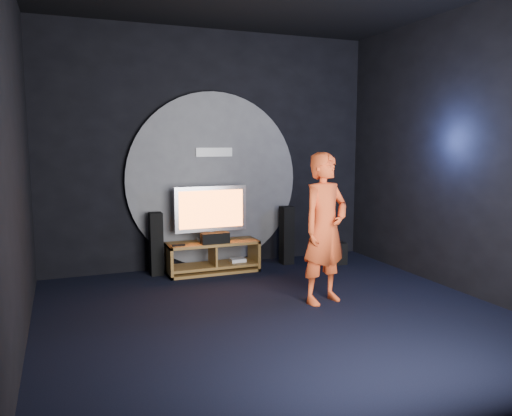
{
  "coord_description": "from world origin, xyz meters",
  "views": [
    {
      "loc": [
        -2.12,
        -4.72,
        1.89
      ],
      "look_at": [
        0.14,
        1.05,
        1.05
      ],
      "focal_mm": 35.0,
      "sensor_mm": 36.0,
      "label": 1
    }
  ],
  "objects_px": {
    "subwoofer": "(334,253)",
    "player": "(325,228)",
    "tower_speaker_left": "(156,244)",
    "tower_speaker_right": "(287,235)",
    "tv": "(211,211)",
    "media_console": "(213,259)"
  },
  "relations": [
    {
      "from": "subwoofer",
      "to": "player",
      "type": "bearing_deg",
      "value": -123.86
    },
    {
      "from": "tower_speaker_left",
      "to": "tower_speaker_right",
      "type": "relative_size",
      "value": 1.0
    },
    {
      "from": "tv",
      "to": "player",
      "type": "height_order",
      "value": "player"
    },
    {
      "from": "media_console",
      "to": "subwoofer",
      "type": "bearing_deg",
      "value": -5.73
    },
    {
      "from": "media_console",
      "to": "tower_speaker_right",
      "type": "xyz_separation_m",
      "value": [
        1.2,
        0.08,
        0.25
      ]
    },
    {
      "from": "tower_speaker_left",
      "to": "tower_speaker_right",
      "type": "height_order",
      "value": "same"
    },
    {
      "from": "media_console",
      "to": "tv",
      "type": "relative_size",
      "value": 1.24
    },
    {
      "from": "media_console",
      "to": "tower_speaker_left",
      "type": "relative_size",
      "value": 1.48
    },
    {
      "from": "tower_speaker_right",
      "to": "tv",
      "type": "bearing_deg",
      "value": -179.32
    },
    {
      "from": "media_console",
      "to": "player",
      "type": "height_order",
      "value": "player"
    },
    {
      "from": "media_console",
      "to": "tower_speaker_right",
      "type": "relative_size",
      "value": 1.48
    },
    {
      "from": "tv",
      "to": "tower_speaker_right",
      "type": "distance_m",
      "value": 1.29
    },
    {
      "from": "tower_speaker_right",
      "to": "player",
      "type": "relative_size",
      "value": 0.51
    },
    {
      "from": "tower_speaker_right",
      "to": "player",
      "type": "bearing_deg",
      "value": -101.3
    },
    {
      "from": "media_console",
      "to": "subwoofer",
      "type": "distance_m",
      "value": 1.9
    },
    {
      "from": "player",
      "to": "subwoofer",
      "type": "bearing_deg",
      "value": 40.11
    },
    {
      "from": "media_console",
      "to": "tv",
      "type": "height_order",
      "value": "tv"
    },
    {
      "from": "tower_speaker_right",
      "to": "player",
      "type": "distance_m",
      "value": 1.93
    },
    {
      "from": "tv",
      "to": "player",
      "type": "xyz_separation_m",
      "value": [
        0.84,
        -1.83,
        -0.01
      ]
    },
    {
      "from": "player",
      "to": "tv",
      "type": "bearing_deg",
      "value": 98.72
    },
    {
      "from": "player",
      "to": "media_console",
      "type": "bearing_deg",
      "value": 99.35
    },
    {
      "from": "player",
      "to": "tower_speaker_left",
      "type": "bearing_deg",
      "value": 114.12
    }
  ]
}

